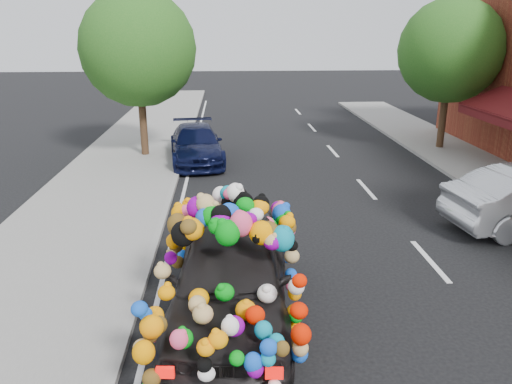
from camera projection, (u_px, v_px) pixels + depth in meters
ground at (262, 265)px, 10.43m from camera, size 100.00×100.00×0.00m
sidewalk at (52, 269)px, 10.16m from camera, size 4.00×60.00×0.12m
kerb at (148, 266)px, 10.27m from camera, size 0.15×60.00×0.13m
lane_markings at (430, 260)px, 10.64m from camera, size 6.00×50.00×0.01m
tree_near_sidewalk at (138, 49)px, 17.96m from camera, size 4.20×4.20×6.13m
tree_far_b at (451, 51)px, 19.16m from camera, size 4.00×4.00×5.90m
plush_art_car at (231, 255)px, 8.17m from camera, size 2.65×5.16×2.29m
navy_sedan at (196, 144)px, 18.39m from camera, size 2.34×4.69×1.31m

